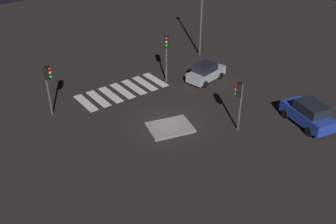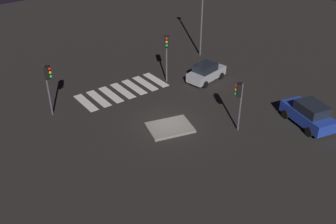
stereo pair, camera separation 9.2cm
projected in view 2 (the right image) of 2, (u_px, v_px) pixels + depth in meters
ground_plane at (168, 124)px, 28.28m from camera, size 80.00×80.00×0.00m
traffic_island at (170, 128)px, 27.67m from camera, size 3.62×3.08×0.18m
car_blue at (309, 114)px, 27.71m from camera, size 2.71×4.46×1.83m
car_silver at (206, 72)px, 33.95m from camera, size 3.97×2.29×1.65m
traffic_light_south at (167, 47)px, 32.42m from camera, size 0.54×0.53×4.31m
traffic_light_west at (239, 95)px, 26.16m from camera, size 0.54×0.54×3.70m
traffic_light_east at (48, 79)px, 27.82m from camera, size 0.54×0.54×4.02m
crosswalk_near at (123, 91)px, 32.69m from camera, size 7.60×3.20×0.02m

